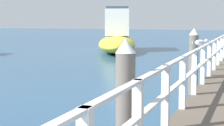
{
  "coord_description": "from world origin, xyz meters",
  "views": [
    {
      "loc": [
        0.27,
        -0.56,
        2.26
      ],
      "look_at": [
        -3.91,
        10.95,
        0.88
      ],
      "focal_mm": 63.1,
      "sensor_mm": 36.0,
      "label": 1
    }
  ],
  "objects": [
    {
      "name": "dock_piling_far",
      "position": [
        -1.43,
        11.21,
        1.0
      ],
      "size": [
        0.29,
        0.29,
        1.98
      ],
      "color": "#6B6056",
      "rests_on": "ground_plane"
    },
    {
      "name": "seagull_foreground",
      "position": [
        -1.04,
        9.64,
        1.66
      ],
      "size": [
        0.42,
        0.3,
        0.21
      ],
      "rotation": [
        0.0,
        0.0,
        5.29
      ],
      "color": "white",
      "rests_on": "pier_railing"
    },
    {
      "name": "boat_4",
      "position": [
        -8.67,
        25.16,
        1.03
      ],
      "size": [
        5.03,
        9.24,
        3.09
      ],
      "rotation": [
        0.0,
        0.0,
        0.3
      ],
      "color": "gold",
      "rests_on": "ground_plane"
    },
    {
      "name": "pier_railing",
      "position": [
        -1.05,
        11.14,
        1.12
      ],
      "size": [
        0.12,
        20.81,
        1.06
      ],
      "color": "white",
      "rests_on": "pier_deck"
    },
    {
      "name": "dock_piling_near",
      "position": [
        -1.43,
        4.66,
        1.0
      ],
      "size": [
        0.29,
        0.29,
        1.98
      ],
      "color": "#6B6056",
      "rests_on": "ground_plane"
    }
  ]
}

